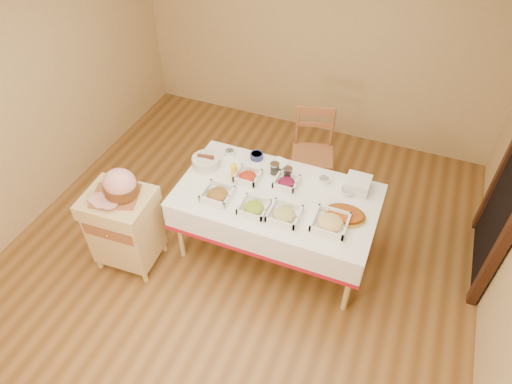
{
  "coord_description": "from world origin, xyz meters",
  "views": [
    {
      "loc": [
        1.24,
        -2.54,
        3.61
      ],
      "look_at": [
        0.14,
        0.2,
        0.82
      ],
      "focal_mm": 32.0,
      "sensor_mm": 36.0,
      "label": 1
    }
  ],
  "objects_px": {
    "preserve_jar_right": "(288,173)",
    "bread_basket": "(206,161)",
    "butcher_cart": "(124,225)",
    "ham_on_board": "(119,186)",
    "brass_platter": "(345,215)",
    "dining_table": "(276,207)",
    "mustard_bottle": "(234,170)",
    "plate_stack": "(358,184)",
    "dining_chair": "(312,152)",
    "preserve_jar_left": "(275,169)"
  },
  "relations": [
    {
      "from": "preserve_jar_right",
      "to": "preserve_jar_left",
      "type": "bearing_deg",
      "value": 176.45
    },
    {
      "from": "plate_stack",
      "to": "ham_on_board",
      "type": "bearing_deg",
      "value": -153.17
    },
    {
      "from": "mustard_bottle",
      "to": "bread_basket",
      "type": "distance_m",
      "value": 0.32
    },
    {
      "from": "mustard_bottle",
      "to": "bread_basket",
      "type": "bearing_deg",
      "value": 170.08
    },
    {
      "from": "bread_basket",
      "to": "dining_chair",
      "type": "bearing_deg",
      "value": 47.95
    },
    {
      "from": "butcher_cart",
      "to": "brass_platter",
      "type": "relative_size",
      "value": 2.38
    },
    {
      "from": "ham_on_board",
      "to": "plate_stack",
      "type": "height_order",
      "value": "ham_on_board"
    },
    {
      "from": "preserve_jar_right",
      "to": "bread_basket",
      "type": "bearing_deg",
      "value": -170.25
    },
    {
      "from": "mustard_bottle",
      "to": "bread_basket",
      "type": "xyz_separation_m",
      "value": [
        -0.32,
        0.06,
        -0.03
      ]
    },
    {
      "from": "mustard_bottle",
      "to": "plate_stack",
      "type": "relative_size",
      "value": 0.85
    },
    {
      "from": "preserve_jar_left",
      "to": "plate_stack",
      "type": "bearing_deg",
      "value": 5.26
    },
    {
      "from": "butcher_cart",
      "to": "bread_basket",
      "type": "relative_size",
      "value": 3.11
    },
    {
      "from": "butcher_cart",
      "to": "preserve_jar_left",
      "type": "height_order",
      "value": "preserve_jar_left"
    },
    {
      "from": "preserve_jar_right",
      "to": "brass_platter",
      "type": "relative_size",
      "value": 0.31
    },
    {
      "from": "butcher_cart",
      "to": "preserve_jar_right",
      "type": "bearing_deg",
      "value": 35.25
    },
    {
      "from": "preserve_jar_right",
      "to": "mustard_bottle",
      "type": "bearing_deg",
      "value": -157.84
    },
    {
      "from": "butcher_cart",
      "to": "preserve_jar_left",
      "type": "bearing_deg",
      "value": 38.56
    },
    {
      "from": "brass_platter",
      "to": "preserve_jar_right",
      "type": "bearing_deg",
      "value": 154.25
    },
    {
      "from": "preserve_jar_right",
      "to": "bread_basket",
      "type": "distance_m",
      "value": 0.8
    },
    {
      "from": "dining_table",
      "to": "ham_on_board",
      "type": "bearing_deg",
      "value": -153.57
    },
    {
      "from": "preserve_jar_left",
      "to": "brass_platter",
      "type": "distance_m",
      "value": 0.82
    },
    {
      "from": "ham_on_board",
      "to": "preserve_jar_left",
      "type": "bearing_deg",
      "value": 38.58
    },
    {
      "from": "butcher_cart",
      "to": "brass_platter",
      "type": "xyz_separation_m",
      "value": [
        1.9,
        0.6,
        0.3
      ]
    },
    {
      "from": "preserve_jar_left",
      "to": "bread_basket",
      "type": "distance_m",
      "value": 0.67
    },
    {
      "from": "plate_stack",
      "to": "brass_platter",
      "type": "xyz_separation_m",
      "value": [
        -0.02,
        -0.38,
        -0.04
      ]
    },
    {
      "from": "butcher_cart",
      "to": "bread_basket",
      "type": "height_order",
      "value": "bread_basket"
    },
    {
      "from": "dining_chair",
      "to": "ham_on_board",
      "type": "distance_m",
      "value": 2.12
    },
    {
      "from": "dining_table",
      "to": "ham_on_board",
      "type": "xyz_separation_m",
      "value": [
        -1.22,
        -0.61,
        0.36
      ]
    },
    {
      "from": "preserve_jar_left",
      "to": "dining_chair",
      "type": "bearing_deg",
      "value": 77.65
    },
    {
      "from": "butcher_cart",
      "to": "preserve_jar_left",
      "type": "xyz_separation_m",
      "value": [
        1.14,
        0.91,
        0.33
      ]
    },
    {
      "from": "ham_on_board",
      "to": "bread_basket",
      "type": "xyz_separation_m",
      "value": [
        0.45,
        0.74,
        -0.15
      ]
    },
    {
      "from": "plate_stack",
      "to": "brass_platter",
      "type": "relative_size",
      "value": 0.62
    },
    {
      "from": "dining_chair",
      "to": "plate_stack",
      "type": "xyz_separation_m",
      "value": [
        0.61,
        -0.69,
        0.31
      ]
    },
    {
      "from": "mustard_bottle",
      "to": "plate_stack",
      "type": "distance_m",
      "value": 1.14
    },
    {
      "from": "ham_on_board",
      "to": "plate_stack",
      "type": "distance_m",
      "value": 2.11
    },
    {
      "from": "brass_platter",
      "to": "plate_stack",
      "type": "bearing_deg",
      "value": 87.48
    },
    {
      "from": "dining_table",
      "to": "mustard_bottle",
      "type": "bearing_deg",
      "value": 171.13
    },
    {
      "from": "butcher_cart",
      "to": "preserve_jar_right",
      "type": "distance_m",
      "value": 1.6
    },
    {
      "from": "preserve_jar_right",
      "to": "mustard_bottle",
      "type": "height_order",
      "value": "mustard_bottle"
    },
    {
      "from": "preserve_jar_right",
      "to": "mustard_bottle",
      "type": "xyz_separation_m",
      "value": [
        -0.47,
        -0.19,
        0.03
      ]
    },
    {
      "from": "ham_on_board",
      "to": "mustard_bottle",
      "type": "relative_size",
      "value": 2.23
    },
    {
      "from": "dining_table",
      "to": "butcher_cart",
      "type": "distance_m",
      "value": 1.43
    },
    {
      "from": "butcher_cart",
      "to": "bread_basket",
      "type": "distance_m",
      "value": 0.97
    },
    {
      "from": "bread_basket",
      "to": "preserve_jar_left",
      "type": "bearing_deg",
      "value": 12.43
    },
    {
      "from": "dining_chair",
      "to": "preserve_jar_left",
      "type": "distance_m",
      "value": 0.84
    },
    {
      "from": "dining_chair",
      "to": "bread_basket",
      "type": "xyz_separation_m",
      "value": [
        -0.82,
        -0.91,
        0.31
      ]
    },
    {
      "from": "dining_chair",
      "to": "brass_platter",
      "type": "height_order",
      "value": "dining_chair"
    },
    {
      "from": "mustard_bottle",
      "to": "bread_basket",
      "type": "relative_size",
      "value": 0.69
    },
    {
      "from": "dining_table",
      "to": "dining_chair",
      "type": "bearing_deg",
      "value": 87.54
    },
    {
      "from": "bread_basket",
      "to": "plate_stack",
      "type": "xyz_separation_m",
      "value": [
        1.43,
        0.21,
        0.01
      ]
    }
  ]
}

